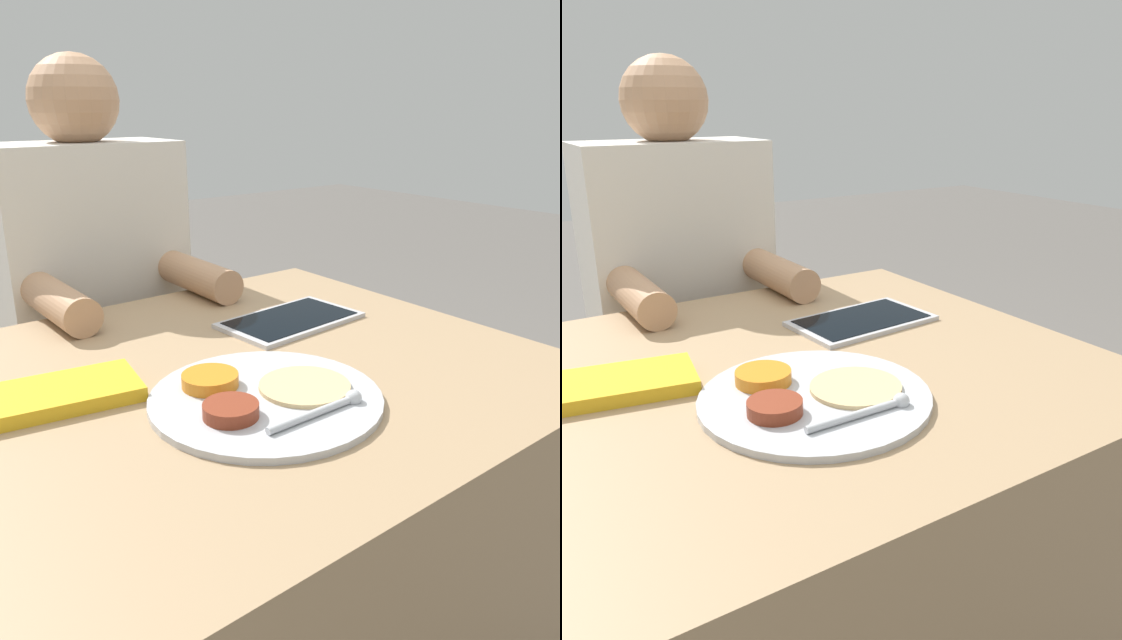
% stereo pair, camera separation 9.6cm
% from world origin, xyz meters
% --- Properties ---
extents(dining_table, '(0.90, 0.80, 0.75)m').
position_xyz_m(dining_table, '(0.00, 0.00, 0.38)').
color(dining_table, '#9E7F5B').
rests_on(dining_table, ground_plane).
extents(thali_tray, '(0.31, 0.31, 0.03)m').
position_xyz_m(thali_tray, '(-0.04, -0.12, 0.76)').
color(thali_tray, '#B7BABF').
rests_on(thali_tray, dining_table).
extents(red_notebook, '(0.21, 0.14, 0.02)m').
position_xyz_m(red_notebook, '(-0.24, 0.05, 0.76)').
color(red_notebook, silver).
rests_on(red_notebook, dining_table).
extents(tablet_device, '(0.26, 0.16, 0.01)m').
position_xyz_m(tablet_device, '(0.19, 0.10, 0.75)').
color(tablet_device, '#B7B7BC').
rests_on(tablet_device, dining_table).
extents(person_diner, '(0.39, 0.43, 1.22)m').
position_xyz_m(person_diner, '(0.02, 0.57, 0.57)').
color(person_diner, black).
rests_on(person_diner, ground_plane).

